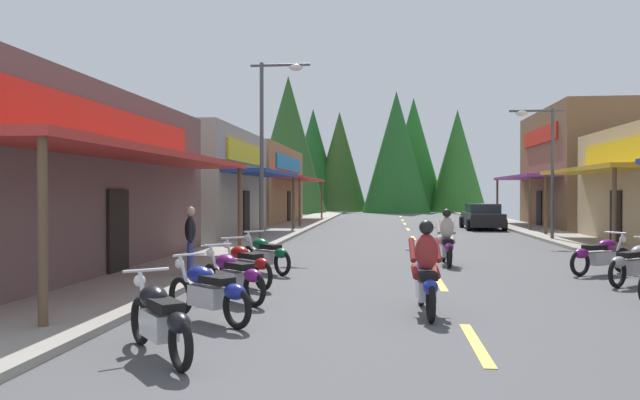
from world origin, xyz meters
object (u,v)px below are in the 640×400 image
(streetlamp_left, at_px, (270,129))
(motorcycle_parked_left_3, at_px, (245,264))
(streetlamp_right, at_px, (544,153))
(motorcycle_parked_right_5, at_px, (635,263))
(rider_cruising_lead, at_px, (426,275))
(rider_cruising_trailing, at_px, (447,242))
(parked_car_curbside, at_px, (482,217))
(motorcycle_parked_left_1, at_px, (208,291))
(motorcycle_parked_left_2, at_px, (233,275))
(pedestrian_browsing, at_px, (190,237))
(motorcycle_parked_right_6, at_px, (601,255))
(motorcycle_parked_left_4, at_px, (265,254))
(motorcycle_parked_left_0, at_px, (160,318))

(streetlamp_left, height_order, motorcycle_parked_left_3, streetlamp_left)
(streetlamp_right, distance_m, motorcycle_parked_right_5, 12.81)
(streetlamp_right, bearing_deg, rider_cruising_lead, -109.88)
(rider_cruising_trailing, bearing_deg, parked_car_curbside, -12.28)
(motorcycle_parked_left_1, relative_size, parked_car_curbside, 0.40)
(motorcycle_parked_left_2, height_order, motorcycle_parked_left_3, same)
(motorcycle_parked_left_3, bearing_deg, motorcycle_parked_left_2, 141.89)
(streetlamp_left, xyz_separation_m, motorcycle_parked_left_3, (1.12, -8.90, -3.82))
(streetlamp_left, distance_m, streetlamp_right, 11.57)
(rider_cruising_lead, relative_size, pedestrian_browsing, 1.26)
(motorcycle_parked_right_5, bearing_deg, motorcycle_parked_right_6, 53.39)
(parked_car_curbside, bearing_deg, pedestrian_browsing, 154.22)
(streetlamp_left, relative_size, motorcycle_parked_left_4, 4.19)
(streetlamp_left, height_order, rider_cruising_lead, streetlamp_left)
(motorcycle_parked_left_0, xyz_separation_m, rider_cruising_lead, (3.42, 3.11, 0.17))
(motorcycle_parked_left_4, bearing_deg, pedestrian_browsing, 81.79)
(motorcycle_parked_right_6, bearing_deg, motorcycle_parked_left_2, 177.09)
(motorcycle_parked_left_3, bearing_deg, motorcycle_parked_left_4, -43.92)
(streetlamp_left, height_order, streetlamp_right, streetlamp_left)
(motorcycle_parked_right_5, xyz_separation_m, motorcycle_parked_left_0, (-8.17, -6.84, 0.00))
(motorcycle_parked_right_5, bearing_deg, motorcycle_parked_left_4, 130.67)
(streetlamp_right, distance_m, motorcycle_parked_left_1, 19.70)
(streetlamp_left, distance_m, rider_cruising_trailing, 8.17)
(rider_cruising_lead, bearing_deg, streetlamp_right, -22.32)
(motorcycle_parked_left_0, xyz_separation_m, motorcycle_parked_left_3, (-0.25, 5.75, 0.00))
(motorcycle_parked_left_3, relative_size, rider_cruising_lead, 0.75)
(parked_car_curbside, bearing_deg, motorcycle_parked_left_2, 160.71)
(motorcycle_parked_left_2, bearing_deg, motorcycle_parked_left_4, -43.82)
(rider_cruising_trailing, distance_m, parked_car_curbside, 17.52)
(rider_cruising_trailing, bearing_deg, streetlamp_left, 52.13)
(motorcycle_parked_right_5, height_order, motorcycle_parked_left_0, same)
(motorcycle_parked_right_6, xyz_separation_m, motorcycle_parked_left_1, (-8.02, -6.48, 0.00))
(rider_cruising_lead, xyz_separation_m, pedestrian_browsing, (-5.23, 3.70, 0.33))
(streetlamp_left, height_order, parked_car_curbside, streetlamp_left)
(motorcycle_parked_left_1, xyz_separation_m, parked_car_curbside, (8.00, 25.27, 0.20))
(parked_car_curbside, bearing_deg, motorcycle_parked_left_1, 162.16)
(motorcycle_parked_left_1, bearing_deg, rider_cruising_trailing, -80.20)
(rider_cruising_lead, bearing_deg, parked_car_curbside, -13.13)
(motorcycle_parked_left_0, bearing_deg, motorcycle_parked_right_5, -89.07)
(motorcycle_parked_left_3, height_order, rider_cruising_trailing, rider_cruising_trailing)
(rider_cruising_trailing, xyz_separation_m, pedestrian_browsing, (-6.25, -3.41, 0.33))
(motorcycle_parked_right_6, bearing_deg, motorcycle_parked_right_5, -117.79)
(motorcycle_parked_right_5, height_order, motorcycle_parked_left_3, same)
(streetlamp_left, height_order, rider_cruising_trailing, streetlamp_left)
(motorcycle_parked_left_2, bearing_deg, rider_cruising_trailing, -82.00)
(pedestrian_browsing, bearing_deg, motorcycle_parked_left_2, 105.34)
(streetlamp_left, height_order, motorcycle_parked_left_2, streetlamp_left)
(motorcycle_parked_left_2, xyz_separation_m, rider_cruising_trailing, (4.51, 6.28, 0.17))
(streetlamp_right, distance_m, motorcycle_parked_left_0, 21.55)
(streetlamp_right, xyz_separation_m, motorcycle_parked_right_6, (-1.22, -10.63, -3.16))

